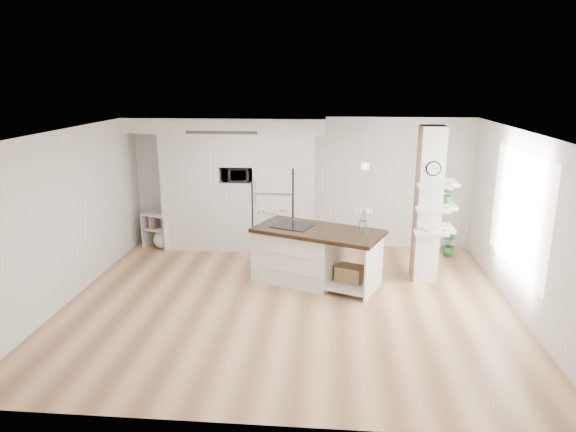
% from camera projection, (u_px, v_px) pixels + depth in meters
% --- Properties ---
extents(floor, '(7.00, 6.00, 0.01)m').
position_uv_depth(floor, '(289.00, 302.00, 8.17)').
color(floor, tan).
rests_on(floor, ground).
extents(room, '(7.04, 6.04, 2.72)m').
position_uv_depth(room, '(289.00, 188.00, 7.68)').
color(room, white).
rests_on(room, ground).
extents(cabinet_wall, '(4.00, 0.71, 2.70)m').
position_uv_depth(cabinet_wall, '(229.00, 177.00, 10.46)').
color(cabinet_wall, silver).
rests_on(cabinet_wall, floor).
extents(refrigerator, '(0.78, 0.69, 1.75)m').
position_uv_depth(refrigerator, '(274.00, 207.00, 10.56)').
color(refrigerator, white).
rests_on(refrigerator, floor).
extents(column, '(0.69, 0.90, 2.70)m').
position_uv_depth(column, '(434.00, 206.00, 8.70)').
color(column, silver).
rests_on(column, floor).
extents(window, '(0.00, 2.40, 2.40)m').
position_uv_depth(window, '(519.00, 211.00, 7.78)').
color(window, white).
rests_on(window, room).
extents(pendant_light, '(0.12, 0.12, 0.10)m').
position_uv_depth(pendant_light, '(403.00, 171.00, 7.62)').
color(pendant_light, white).
rests_on(pendant_light, room).
extents(kitchen_island, '(2.38, 1.76, 1.54)m').
position_uv_depth(kitchen_island, '(304.00, 253.00, 8.94)').
color(kitchen_island, silver).
rests_on(kitchen_island, floor).
extents(bookshelf, '(0.71, 0.56, 0.74)m').
position_uv_depth(bookshelf, '(160.00, 233.00, 10.72)').
color(bookshelf, silver).
rests_on(bookshelf, floor).
extents(floor_plant_a, '(0.25, 0.21, 0.43)m').
position_uv_depth(floor_plant_a, '(435.00, 263.00, 9.28)').
color(floor_plant_a, '#2A6A2E').
rests_on(floor_plant_a, floor).
extents(floor_plant_b, '(0.30, 0.30, 0.46)m').
position_uv_depth(floor_plant_b, '(448.00, 245.00, 10.26)').
color(floor_plant_b, '#2A6A2E').
rests_on(floor_plant_b, floor).
extents(microwave, '(0.54, 0.37, 0.30)m').
position_uv_depth(microwave, '(237.00, 174.00, 10.39)').
color(microwave, '#2D2D2D').
rests_on(microwave, cabinet_wall).
extents(shelf_plant, '(0.27, 0.23, 0.30)m').
position_uv_depth(shelf_plant, '(448.00, 194.00, 8.80)').
color(shelf_plant, '#2A6A2E').
rests_on(shelf_plant, column).
extents(decor_bowl, '(0.22, 0.22, 0.05)m').
position_uv_depth(decor_bowl, '(430.00, 230.00, 8.58)').
color(decor_bowl, white).
rests_on(decor_bowl, column).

